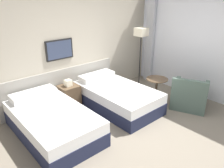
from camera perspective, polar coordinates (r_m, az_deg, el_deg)
name	(u,v)px	position (r m, az deg, el deg)	size (l,w,h in m)	color
ground_plane	(147,130)	(4.30, 9.12, -11.79)	(16.00, 16.00, 0.00)	slate
wall_headboard	(80,45)	(5.23, -8.48, 10.06)	(10.00, 0.10, 2.70)	#B7AD99
wall_window	(217,45)	(5.53, 25.75, 9.21)	(0.21, 4.58, 2.70)	white
bed_near_door	(52,121)	(4.17, -15.41, -9.42)	(1.10, 1.93, 0.61)	#1E233D
bed_near_window	(116,96)	(4.95, 1.13, -3.26)	(1.10, 1.93, 0.61)	#1E233D
nightstand	(69,96)	(5.04, -11.11, -3.02)	(0.40, 0.39, 0.65)	brown
floor_lamp	(141,37)	(5.84, 7.61, 12.20)	(0.28, 0.28, 1.60)	black
side_table	(157,85)	(5.24, 11.56, -0.35)	(0.50, 0.50, 0.58)	brown
armchair	(190,96)	(5.24, 19.59, -3.03)	(0.97, 0.97, 0.75)	#4C6056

